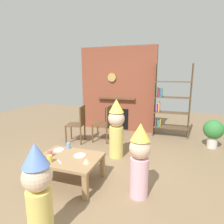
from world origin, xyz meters
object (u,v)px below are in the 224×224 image
(child_in_pink, at_px, (140,159))
(potted_plant_tall, at_px, (213,131))
(dining_chair_middle, at_px, (105,121))
(child_with_cone_hat, at_px, (38,191))
(paper_cup_near_right, at_px, (50,153))
(child_by_the_chairs, at_px, (116,127))
(paper_plate_front, at_px, (80,155))
(dining_chair_left, at_px, (79,122))
(paper_plate_rear, at_px, (59,150))
(birthday_cake_slice, at_px, (86,161))
(bookshelf, at_px, (169,104))
(paper_cup_near_left, at_px, (68,146))
(paper_cup_center, at_px, (50,159))
(coffee_table, at_px, (69,161))

(child_in_pink, bearing_deg, potted_plant_tall, -119.35)
(dining_chair_middle, bearing_deg, child_with_cone_hat, 94.89)
(paper_cup_near_right, height_order, potted_plant_tall, potted_plant_tall)
(child_by_the_chairs, bearing_deg, paper_plate_front, 5.21)
(child_with_cone_hat, bearing_deg, child_in_pink, -54.88)
(child_with_cone_hat, height_order, dining_chair_left, child_with_cone_hat)
(paper_plate_rear, height_order, birthday_cake_slice, birthday_cake_slice)
(paper_plate_front, distance_m, dining_chair_middle, 1.75)
(paper_cup_near_right, relative_size, dining_chair_left, 0.11)
(paper_plate_rear, relative_size, dining_chair_left, 0.18)
(bookshelf, height_order, paper_cup_near_left, bookshelf)
(paper_cup_center, distance_m, child_with_cone_hat, 0.89)
(coffee_table, height_order, paper_cup_center, paper_cup_center)
(dining_chair_middle, bearing_deg, paper_plate_rear, 80.38)
(bookshelf, relative_size, potted_plant_tall, 2.94)
(bookshelf, height_order, potted_plant_tall, bookshelf)
(paper_cup_center, bearing_deg, dining_chair_left, 105.62)
(paper_cup_center, bearing_deg, paper_cup_near_left, 91.71)
(potted_plant_tall, bearing_deg, child_in_pink, -119.71)
(bookshelf, relative_size, birthday_cake_slice, 19.00)
(paper_cup_near_left, distance_m, child_by_the_chairs, 1.01)
(paper_cup_near_right, bearing_deg, potted_plant_tall, 40.88)
(paper_cup_near_left, distance_m, birthday_cake_slice, 0.65)
(paper_plate_front, bearing_deg, potted_plant_tall, 43.74)
(child_by_the_chairs, height_order, dining_chair_left, child_by_the_chairs)
(bookshelf, relative_size, dining_chair_middle, 2.11)
(dining_chair_left, bearing_deg, potted_plant_tall, -179.48)
(paper_cup_near_left, distance_m, child_with_cone_hat, 1.37)
(paper_plate_rear, distance_m, child_by_the_chairs, 1.18)
(child_by_the_chairs, distance_m, potted_plant_tall, 2.24)
(paper_cup_near_right, xyz_separation_m, paper_plate_rear, (-0.01, 0.24, -0.04))
(dining_chair_left, bearing_deg, bookshelf, -161.41)
(paper_cup_center, xyz_separation_m, potted_plant_tall, (2.52, 2.44, -0.06))
(paper_cup_near_left, relative_size, child_with_cone_hat, 0.10)
(bookshelf, relative_size, paper_plate_rear, 11.54)
(child_by_the_chairs, bearing_deg, child_in_pink, 52.16)
(child_in_pink, height_order, potted_plant_tall, child_in_pink)
(paper_cup_near_left, distance_m, paper_plate_front, 0.38)
(child_in_pink, xyz_separation_m, dining_chair_left, (-1.76, 1.59, -0.03))
(child_in_pink, distance_m, dining_chair_middle, 2.18)
(child_with_cone_hat, height_order, child_by_the_chairs, child_by_the_chairs)
(bookshelf, height_order, coffee_table, bookshelf)
(coffee_table, relative_size, birthday_cake_slice, 9.42)
(dining_chair_middle, height_order, potted_plant_tall, dining_chair_middle)
(coffee_table, bearing_deg, paper_plate_rear, 149.00)
(coffee_table, xyz_separation_m, dining_chair_left, (-0.68, 1.58, 0.17))
(paper_plate_rear, bearing_deg, paper_cup_near_left, 47.61)
(dining_chair_middle, bearing_deg, paper_plate_front, 94.93)
(child_with_cone_hat, bearing_deg, paper_cup_near_left, 4.12)
(child_by_the_chairs, height_order, potted_plant_tall, child_by_the_chairs)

